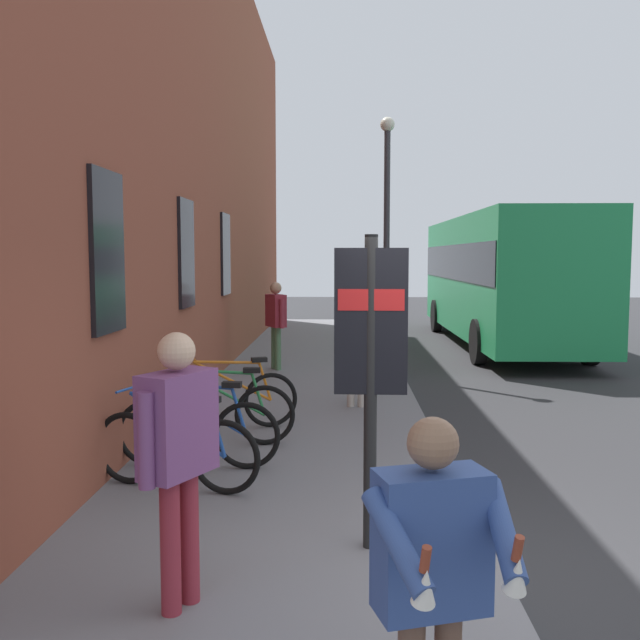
# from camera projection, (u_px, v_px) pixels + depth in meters

# --- Properties ---
(ground) EXTENTS (60.00, 60.00, 0.00)m
(ground) POSITION_uv_depth(u_px,v_px,m) (480.00, 408.00, 10.96)
(ground) COLOR #2D2D30
(sidewalk_pavement) EXTENTS (24.00, 3.50, 0.12)m
(sidewalk_pavement) POSITION_uv_depth(u_px,v_px,m) (311.00, 380.00, 13.03)
(sidewalk_pavement) COLOR slate
(sidewalk_pavement) RESTS_ON ground
(station_facade) EXTENTS (22.00, 0.65, 9.05)m
(station_facade) POSITION_uv_depth(u_px,v_px,m) (208.00, 145.00, 13.68)
(station_facade) COLOR brown
(station_facade) RESTS_ON ground
(bicycle_leaning_wall) EXTENTS (0.63, 1.72, 0.97)m
(bicycle_leaning_wall) POSITION_uv_depth(u_px,v_px,m) (176.00, 449.00, 6.73)
(bicycle_leaning_wall) COLOR black
(bicycle_leaning_wall) RESTS_ON sidewalk_pavement
(bicycle_nearest_sign) EXTENTS (0.48, 1.77, 0.97)m
(bicycle_nearest_sign) POSITION_uv_depth(u_px,v_px,m) (198.00, 432.00, 7.42)
(bicycle_nearest_sign) COLOR black
(bicycle_nearest_sign) RESTS_ON sidewalk_pavement
(bicycle_beside_lamp) EXTENTS (0.48, 1.77, 0.97)m
(bicycle_beside_lamp) POSITION_uv_depth(u_px,v_px,m) (221.00, 413.00, 8.31)
(bicycle_beside_lamp) COLOR black
(bicycle_beside_lamp) RESTS_ON sidewalk_pavement
(bicycle_under_window) EXTENTS (0.70, 1.69, 0.97)m
(bicycle_under_window) POSITION_uv_depth(u_px,v_px,m) (232.00, 400.00, 9.04)
(bicycle_under_window) COLOR black
(bicycle_under_window) RESTS_ON sidewalk_pavement
(transit_info_sign) EXTENTS (0.10, 0.55, 2.40)m
(transit_info_sign) POSITION_uv_depth(u_px,v_px,m) (371.00, 341.00, 5.28)
(transit_info_sign) COLOR black
(transit_info_sign) RESTS_ON sidewalk_pavement
(city_bus) EXTENTS (10.51, 2.68, 3.35)m
(city_bus) POSITION_uv_depth(u_px,v_px,m) (500.00, 273.00, 18.47)
(city_bus) COLOR #1E8C4C
(city_bus) RESTS_ON ground
(pedestrian_near_bus) EXTENTS (0.61, 0.46, 1.77)m
(pedestrian_near_bus) POSITION_uv_depth(u_px,v_px,m) (178.00, 442.00, 4.39)
(pedestrian_near_bus) COLOR maroon
(pedestrian_near_bus) RESTS_ON sidewalk_pavement
(pedestrian_crossing_street) EXTENTS (0.27, 0.58, 1.53)m
(pedestrian_crossing_street) POSITION_uv_depth(u_px,v_px,m) (356.00, 345.00, 10.39)
(pedestrian_crossing_street) COLOR #B2A599
(pedestrian_crossing_street) RESTS_ON sidewalk_pavement
(pedestrian_by_facade) EXTENTS (0.58, 0.46, 1.73)m
(pedestrian_by_facade) POSITION_uv_depth(u_px,v_px,m) (276.00, 316.00, 13.86)
(pedestrian_by_facade) COLOR #4C724C
(pedestrian_by_facade) RESTS_ON sidewalk_pavement
(tourist_with_hotdogs) EXTENTS (0.64, 0.64, 1.59)m
(tourist_with_hotdogs) POSITION_uv_depth(u_px,v_px,m) (433.00, 566.00, 2.85)
(tourist_with_hotdogs) COLOR brown
(tourist_with_hotdogs) RESTS_ON sidewalk_pavement
(street_lamp) EXTENTS (0.28, 0.28, 4.92)m
(street_lamp) POSITION_uv_depth(u_px,v_px,m) (387.00, 221.00, 13.70)
(street_lamp) COLOR #333338
(street_lamp) RESTS_ON sidewalk_pavement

